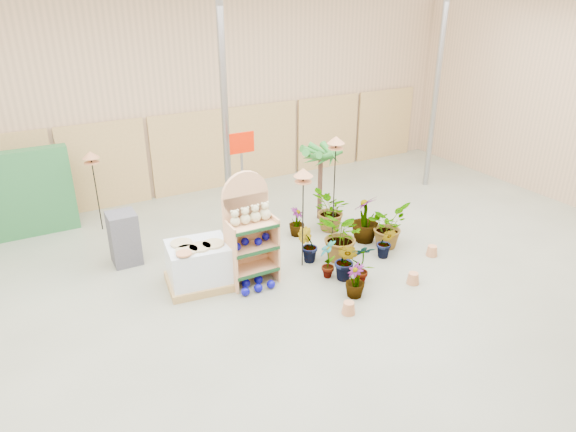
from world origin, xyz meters
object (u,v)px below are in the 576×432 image
object	(u,v)px
pallet_stack	(199,265)
bird_table_front	(303,176)
display_shelf	(249,232)
potted_plant_2	(343,236)

from	to	relation	value
pallet_stack	bird_table_front	xyz separation A→B (m)	(1.89, -0.27, 1.37)
display_shelf	pallet_stack	xyz separation A→B (m)	(-0.85, 0.22, -0.51)
potted_plant_2	pallet_stack	bearing A→B (deg)	170.30
pallet_stack	potted_plant_2	bearing A→B (deg)	-2.52
display_shelf	bird_table_front	bearing A→B (deg)	-2.20
display_shelf	potted_plant_2	bearing A→B (deg)	-6.93
display_shelf	potted_plant_2	world-z (taller)	display_shelf
pallet_stack	bird_table_front	size ratio (longest dim) A/B	0.64
display_shelf	pallet_stack	bearing A→B (deg)	165.69
pallet_stack	potted_plant_2	world-z (taller)	potted_plant_2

